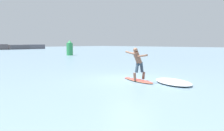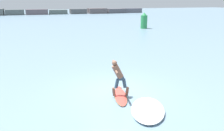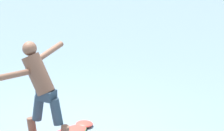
{
  "view_description": "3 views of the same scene",
  "coord_description": "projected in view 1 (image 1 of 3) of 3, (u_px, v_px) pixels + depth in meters",
  "views": [
    {
      "loc": [
        -9.06,
        -6.94,
        1.93
      ],
      "look_at": [
        -0.32,
        0.89,
        0.72
      ],
      "focal_mm": 35.0,
      "sensor_mm": 36.0,
      "label": 1
    },
    {
      "loc": [
        -3.29,
        -9.0,
        4.15
      ],
      "look_at": [
        -0.05,
        0.4,
        1.17
      ],
      "focal_mm": 35.0,
      "sensor_mm": 36.0,
      "label": 2
    },
    {
      "loc": [
        2.97,
        -7.59,
        3.79
      ],
      "look_at": [
        0.45,
        1.2,
        0.82
      ],
      "focal_mm": 85.0,
      "sensor_mm": 36.0,
      "label": 3
    }
  ],
  "objects": [
    {
      "name": "surfer",
      "position": [
        138.0,
        61.0,
        10.86
      ],
      "size": [
        0.85,
        1.55,
        1.62
      ],
      "color": "brown",
      "rests_on": "surfboard"
    },
    {
      "name": "ground_plane",
      "position": [
        129.0,
        80.0,
        11.52
      ],
      "size": [
        200.0,
        200.0,
        0.0
      ],
      "primitive_type": "plane",
      "color": "gray"
    },
    {
      "name": "wave_foam_at_tail",
      "position": [
        173.0,
        82.0,
        10.35
      ],
      "size": [
        2.15,
        2.54,
        0.19
      ],
      "color": "white",
      "rests_on": "ground"
    },
    {
      "name": "surfboard",
      "position": [
        139.0,
        80.0,
        11.06
      ],
      "size": [
        1.06,
        2.15,
        0.22
      ],
      "color": "#D6463B",
      "rests_on": "ground"
    },
    {
      "name": "channel_marker_buoy",
      "position": [
        70.0,
        48.0,
        34.58
      ],
      "size": [
        1.0,
        1.0,
        2.4
      ],
      "color": "#288447",
      "rests_on": "ground"
    }
  ]
}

